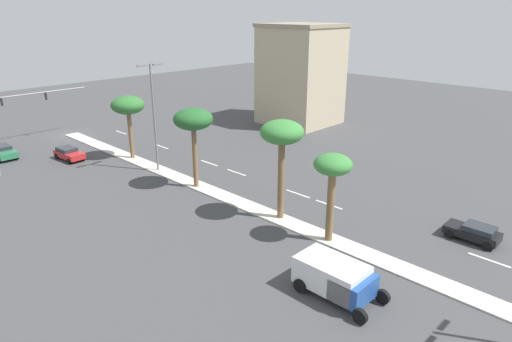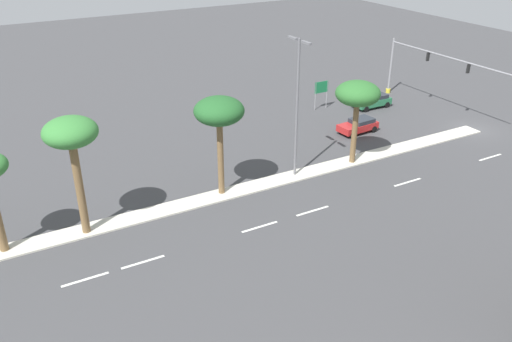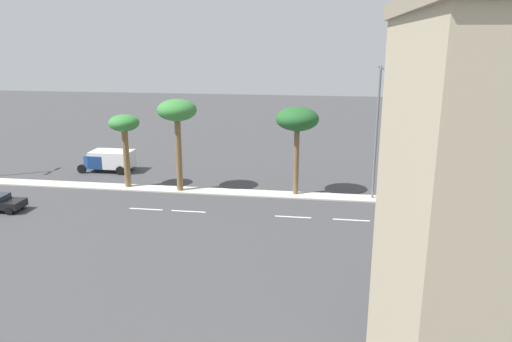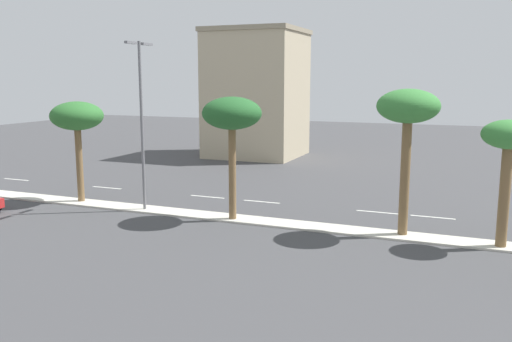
{
  "view_description": "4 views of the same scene",
  "coord_description": "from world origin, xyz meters",
  "px_view_note": "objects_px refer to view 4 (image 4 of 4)",
  "views": [
    {
      "loc": [
        25.4,
        60.16,
        16.4
      ],
      "look_at": [
        -0.19,
        35.38,
        3.48
      ],
      "focal_mm": 31.51,
      "sensor_mm": 36.0,
      "label": 1
    },
    {
      "loc": [
        -32.46,
        42.96,
        19.83
      ],
      "look_at": [
        -3.73,
        26.93,
        3.51
      ],
      "focal_mm": 37.26,
      "sensor_mm": 36.0,
      "label": 2
    },
    {
      "loc": [
        -40.75,
        25.03,
        13.29
      ],
      "look_at": [
        -3.79,
        30.66,
        3.16
      ],
      "focal_mm": 34.09,
      "sensor_mm": 36.0,
      "label": 3
    },
    {
      "loc": [
        30.66,
        41.62,
        8.89
      ],
      "look_at": [
        -0.25,
        29.12,
        3.19
      ],
      "focal_mm": 38.05,
      "sensor_mm": 36.0,
      "label": 4
    }
  ],
  "objects_px": {
    "street_lamp_trailing": "(142,114)",
    "palm_tree_leading": "(509,142)",
    "commercial_building": "(257,93)",
    "palm_tree_far": "(408,112)",
    "palm_tree_mid": "(232,116)",
    "palm_tree_rear": "(77,118)"
  },
  "relations": [
    {
      "from": "palm_tree_rear",
      "to": "palm_tree_far",
      "type": "height_order",
      "value": "palm_tree_far"
    },
    {
      "from": "commercial_building",
      "to": "street_lamp_trailing",
      "type": "xyz_separation_m",
      "value": [
        27.59,
        2.91,
        -0.66
      ]
    },
    {
      "from": "palm_tree_far",
      "to": "street_lamp_trailing",
      "type": "height_order",
      "value": "street_lamp_trailing"
    },
    {
      "from": "commercial_building",
      "to": "palm_tree_rear",
      "type": "relative_size",
      "value": 2.01
    },
    {
      "from": "street_lamp_trailing",
      "to": "palm_tree_far",
      "type": "bearing_deg",
      "value": 91.27
    },
    {
      "from": "palm_tree_mid",
      "to": "street_lamp_trailing",
      "type": "bearing_deg",
      "value": -90.98
    },
    {
      "from": "palm_tree_rear",
      "to": "street_lamp_trailing",
      "type": "xyz_separation_m",
      "value": [
        0.38,
        5.66,
        0.43
      ]
    },
    {
      "from": "palm_tree_mid",
      "to": "palm_tree_far",
      "type": "distance_m",
      "value": 10.45
    },
    {
      "from": "palm_tree_leading",
      "to": "palm_tree_far",
      "type": "bearing_deg",
      "value": -94.39
    },
    {
      "from": "commercial_building",
      "to": "palm_tree_rear",
      "type": "bearing_deg",
      "value": -5.77
    },
    {
      "from": "palm_tree_mid",
      "to": "palm_tree_leading",
      "type": "distance_m",
      "value": 15.58
    },
    {
      "from": "commercial_building",
      "to": "palm_tree_mid",
      "type": "height_order",
      "value": "commercial_building"
    },
    {
      "from": "palm_tree_mid",
      "to": "palm_tree_far",
      "type": "height_order",
      "value": "palm_tree_far"
    },
    {
      "from": "commercial_building",
      "to": "palm_tree_mid",
      "type": "distance_m",
      "value": 29.31
    },
    {
      "from": "palm_tree_mid",
      "to": "palm_tree_far",
      "type": "relative_size",
      "value": 0.93
    },
    {
      "from": "commercial_building",
      "to": "palm_tree_far",
      "type": "xyz_separation_m",
      "value": [
        27.21,
        19.97,
        -0.14
      ]
    },
    {
      "from": "palm_tree_far",
      "to": "street_lamp_trailing",
      "type": "distance_m",
      "value": 17.07
    },
    {
      "from": "commercial_building",
      "to": "palm_tree_far",
      "type": "distance_m",
      "value": 33.75
    },
    {
      "from": "street_lamp_trailing",
      "to": "palm_tree_leading",
      "type": "bearing_deg",
      "value": 89.96
    },
    {
      "from": "palm_tree_rear",
      "to": "palm_tree_leading",
      "type": "height_order",
      "value": "palm_tree_rear"
    },
    {
      "from": "palm_tree_mid",
      "to": "palm_tree_far",
      "type": "bearing_deg",
      "value": 92.7
    },
    {
      "from": "palm_tree_leading",
      "to": "street_lamp_trailing",
      "type": "distance_m",
      "value": 22.2
    }
  ]
}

